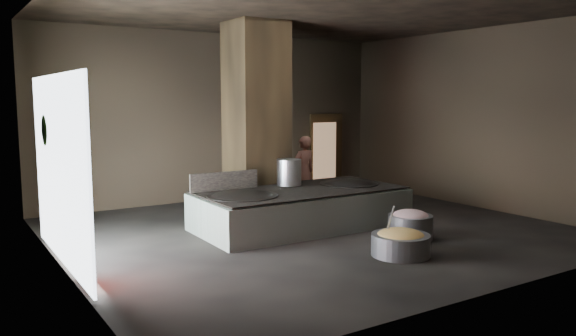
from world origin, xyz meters
TOP-DOWN VIEW (x-y plane):
  - floor at (0.00, 0.00)m, footprint 10.00×9.00m
  - ceiling at (0.00, 0.00)m, footprint 10.00×9.00m
  - back_wall at (0.00, 4.55)m, footprint 10.00×0.10m
  - front_wall at (0.00, -4.55)m, footprint 10.00×0.10m
  - left_wall at (-5.05, 0.00)m, footprint 0.10×9.00m
  - right_wall at (5.05, 0.00)m, footprint 0.10×9.00m
  - pillar at (-0.30, 1.90)m, footprint 1.20×1.20m
  - hearth_platform at (-0.06, 0.40)m, footprint 4.50×2.19m
  - platform_cap at (-0.06, 0.40)m, footprint 4.37×2.10m
  - wok_left at (-1.51, 0.35)m, footprint 1.41×1.41m
  - wok_left_rim at (-1.51, 0.35)m, footprint 1.44×1.44m
  - wok_right at (1.29, 0.45)m, footprint 1.31×1.31m
  - wok_right_rim at (1.29, 0.45)m, footprint 1.34×1.34m
  - stock_pot at (-0.01, 0.95)m, footprint 0.54×0.54m
  - splash_guard at (-1.51, 1.15)m, footprint 1.56×0.08m
  - cook at (1.32, 2.31)m, footprint 0.69×0.48m
  - veg_basin at (0.20, -2.38)m, footprint 1.16×1.16m
  - veg_fill at (0.20, -2.38)m, footprint 0.85×0.85m
  - ladle at (0.05, -2.23)m, footprint 0.15×0.40m
  - meat_basin at (1.20, -1.62)m, footprint 1.07×1.07m
  - meat_fill at (1.20, -1.62)m, footprint 0.72×0.72m
  - doorway_near at (1.20, 4.45)m, footprint 1.18×0.08m
  - doorway_near_glow at (1.02, 4.50)m, footprint 0.77×0.04m
  - doorway_far at (3.60, 4.45)m, footprint 1.18×0.08m
  - doorway_far_glow at (3.42, 4.27)m, footprint 0.83×0.04m
  - left_opening at (-4.95, 0.20)m, footprint 0.04×4.20m
  - pavilion_sliver at (-4.88, -1.10)m, footprint 0.05×0.90m
  - tree_silhouette at (-4.85, 1.30)m, footprint 0.28×1.10m

SIDE VIEW (x-z plane):
  - floor at x=0.00m, z-range -0.10..0.00m
  - veg_basin at x=0.20m, z-range 0.00..0.38m
  - meat_basin at x=1.20m, z-range 0.00..0.48m
  - veg_fill at x=0.20m, z-range 0.22..0.48m
  - hearth_platform at x=-0.06m, z-range 0.00..0.78m
  - meat_fill at x=1.20m, z-range 0.31..0.59m
  - ladle at x=0.05m, z-range 0.18..0.92m
  - wok_left at x=-1.51m, z-range 0.56..0.94m
  - wok_right at x=1.29m, z-range 0.57..0.93m
  - platform_cap at x=-0.06m, z-range 0.80..0.83m
  - wok_left_rim at x=-1.51m, z-range 0.80..0.84m
  - wok_right_rim at x=1.29m, z-range 0.80..0.84m
  - pavilion_sliver at x=-4.88m, z-range 0.00..1.70m
  - cook at x=1.32m, z-range 0.00..1.81m
  - splash_guard at x=-1.51m, z-range 0.84..1.22m
  - doorway_near_glow at x=1.02m, z-range 0.14..1.96m
  - doorway_far_glow at x=3.42m, z-range 0.07..2.03m
  - doorway_near at x=1.20m, z-range -0.09..2.29m
  - doorway_far at x=3.60m, z-range -0.09..2.29m
  - stock_pot at x=-0.01m, z-range 0.84..1.42m
  - left_opening at x=-4.95m, z-range 0.05..3.15m
  - tree_silhouette at x=-4.85m, z-range 1.65..2.75m
  - back_wall at x=0.00m, z-range 0.00..4.50m
  - front_wall at x=0.00m, z-range 0.00..4.50m
  - left_wall at x=-5.05m, z-range 0.00..4.50m
  - right_wall at x=5.05m, z-range 0.00..4.50m
  - pillar at x=-0.30m, z-range 0.00..4.50m
  - ceiling at x=0.00m, z-range 4.50..4.60m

